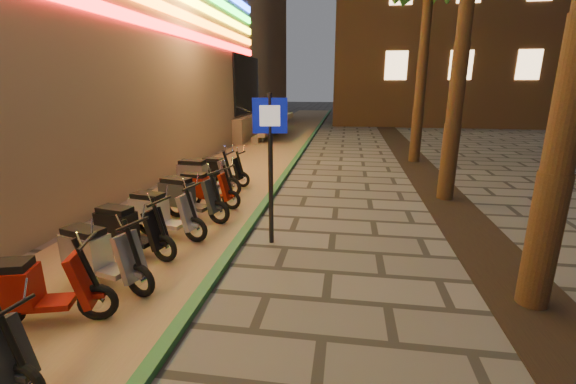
% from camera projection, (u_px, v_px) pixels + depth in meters
% --- Properties ---
extents(ground, '(120.00, 120.00, 0.00)m').
position_uv_depth(ground, '(233.00, 382.00, 3.87)').
color(ground, '#474442').
rests_on(ground, ground).
extents(parking_strip, '(3.40, 60.00, 0.01)m').
position_uv_depth(parking_strip, '(243.00, 167.00, 13.75)').
color(parking_strip, '#8C7251').
rests_on(parking_strip, ground).
extents(green_curb, '(0.18, 60.00, 0.10)m').
position_uv_depth(green_curb, '(290.00, 167.00, 13.49)').
color(green_curb, '#235E32').
rests_on(green_curb, ground).
extents(planting_strip, '(1.20, 40.00, 0.02)m').
position_uv_depth(planting_strip, '(467.00, 226.00, 8.09)').
color(planting_strip, black).
rests_on(planting_strip, ground).
extents(pedestrian_sign, '(0.60, 0.13, 2.74)m').
position_uv_depth(pedestrian_sign, '(270.00, 149.00, 6.78)').
color(pedestrian_sign, black).
rests_on(pedestrian_sign, ground).
extents(scooter_5, '(1.59, 0.82, 1.13)m').
position_uv_depth(scooter_5, '(29.00, 289.00, 4.66)').
color(scooter_5, black).
rests_on(scooter_5, ground).
extents(scooter_6, '(1.60, 0.80, 1.13)m').
position_uv_depth(scooter_6, '(98.00, 255.00, 5.59)').
color(scooter_6, black).
rests_on(scooter_6, ground).
extents(scooter_7, '(1.58, 0.73, 1.11)m').
position_uv_depth(scooter_7, '(128.00, 229.00, 6.61)').
color(scooter_7, black).
rests_on(scooter_7, ground).
extents(scooter_8, '(1.61, 0.70, 1.13)m').
position_uv_depth(scooter_8, '(160.00, 213.00, 7.38)').
color(scooter_8, black).
rests_on(scooter_8, ground).
extents(scooter_9, '(1.68, 0.81, 1.19)m').
position_uv_depth(scooter_9, '(187.00, 197.00, 8.37)').
color(scooter_9, black).
rests_on(scooter_9, ground).
extents(scooter_10, '(1.53, 0.60, 1.07)m').
position_uv_depth(scooter_10, '(203.00, 188.00, 9.23)').
color(scooter_10, black).
rests_on(scooter_10, ground).
extents(scooter_11, '(1.74, 0.63, 1.23)m').
position_uv_depth(scooter_11, '(202.00, 176.00, 10.19)').
color(scooter_11, black).
rests_on(scooter_11, ground).
extents(scooter_12, '(1.49, 0.64, 1.04)m').
position_uv_depth(scooter_12, '(220.00, 170.00, 11.21)').
color(scooter_12, black).
rests_on(scooter_12, ground).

